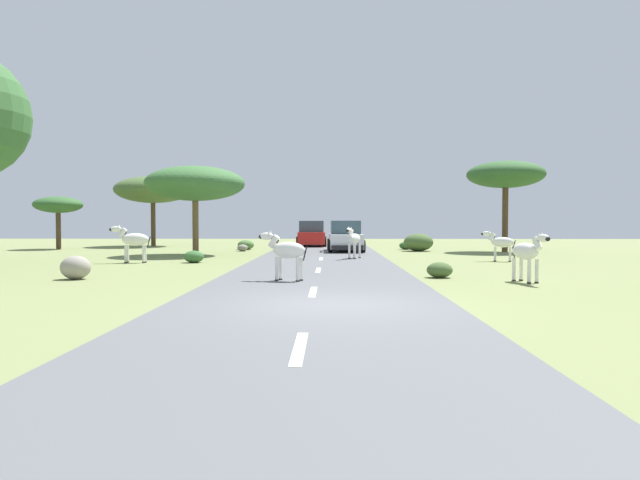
{
  "coord_description": "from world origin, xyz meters",
  "views": [
    {
      "loc": [
        -0.06,
        -11.47,
        1.75
      ],
      "look_at": [
        -0.48,
        11.91,
        0.97
      ],
      "focal_mm": 31.57,
      "sensor_mm": 36.0,
      "label": 1
    }
  ],
  "objects_px": {
    "zebra_2": "(527,252)",
    "tree_5": "(58,205)",
    "bush_3": "(418,242)",
    "zebra_4": "(501,243)",
    "rock_0": "(76,268)",
    "zebra_0": "(354,239)",
    "bush_1": "(406,246)",
    "car_0": "(311,234)",
    "tree_4": "(195,184)",
    "tree_7": "(153,190)",
    "zebra_1": "(286,251)",
    "tree_0": "(506,175)",
    "zebra_3": "(133,240)",
    "bush_0": "(246,245)",
    "bush_4": "(194,257)",
    "rock_1": "(243,248)",
    "car_1": "(345,237)",
    "bush_2": "(440,270)"
  },
  "relations": [
    {
      "from": "bush_0",
      "to": "rock_1",
      "type": "bearing_deg",
      "value": -88.02
    },
    {
      "from": "tree_0",
      "to": "bush_1",
      "type": "xyz_separation_m",
      "value": [
        -5.32,
        2.68,
        -4.15
      ]
    },
    {
      "from": "tree_7",
      "to": "zebra_2",
      "type": "bearing_deg",
      "value": -52.21
    },
    {
      "from": "tree_4",
      "to": "tree_7",
      "type": "distance_m",
      "value": 11.87
    },
    {
      "from": "rock_0",
      "to": "bush_3",
      "type": "bearing_deg",
      "value": 51.73
    },
    {
      "from": "zebra_0",
      "to": "tree_5",
      "type": "bearing_deg",
      "value": -5.08
    },
    {
      "from": "zebra_3",
      "to": "tree_5",
      "type": "distance_m",
      "value": 14.8
    },
    {
      "from": "zebra_4",
      "to": "bush_3",
      "type": "relative_size",
      "value": 0.81
    },
    {
      "from": "zebra_1",
      "to": "tree_7",
      "type": "xyz_separation_m",
      "value": [
        -11.25,
        23.49,
        3.06
      ]
    },
    {
      "from": "car_1",
      "to": "bush_3",
      "type": "xyz_separation_m",
      "value": [
        4.33,
        1.1,
        -0.33
      ]
    },
    {
      "from": "tree_4",
      "to": "bush_4",
      "type": "bearing_deg",
      "value": -77.29
    },
    {
      "from": "zebra_3",
      "to": "zebra_1",
      "type": "bearing_deg",
      "value": -140.91
    },
    {
      "from": "bush_1",
      "to": "rock_0",
      "type": "distance_m",
      "value": 22.11
    },
    {
      "from": "zebra_1",
      "to": "bush_2",
      "type": "xyz_separation_m",
      "value": [
        4.66,
        1.45,
        -0.67
      ]
    },
    {
      "from": "tree_5",
      "to": "car_1",
      "type": "bearing_deg",
      "value": -9.99
    },
    {
      "from": "tree_0",
      "to": "tree_5",
      "type": "xyz_separation_m",
      "value": [
        -27.22,
        2.79,
        -1.63
      ]
    },
    {
      "from": "bush_0",
      "to": "bush_4",
      "type": "bearing_deg",
      "value": -93.01
    },
    {
      "from": "zebra_0",
      "to": "tree_4",
      "type": "distance_m",
      "value": 9.15
    },
    {
      "from": "tree_7",
      "to": "bush_2",
      "type": "bearing_deg",
      "value": -54.17
    },
    {
      "from": "zebra_1",
      "to": "rock_0",
      "type": "xyz_separation_m",
      "value": [
        -6.43,
        0.77,
        -0.55
      ]
    },
    {
      "from": "bush_3",
      "to": "zebra_4",
      "type": "bearing_deg",
      "value": -75.02
    },
    {
      "from": "zebra_2",
      "to": "car_1",
      "type": "height_order",
      "value": "car_1"
    },
    {
      "from": "car_1",
      "to": "tree_4",
      "type": "bearing_deg",
      "value": 19.73
    },
    {
      "from": "zebra_0",
      "to": "tree_7",
      "type": "xyz_separation_m",
      "value": [
        -13.6,
        13.83,
        3.03
      ]
    },
    {
      "from": "bush_4",
      "to": "bush_2",
      "type": "bearing_deg",
      "value": -33.96
    },
    {
      "from": "rock_0",
      "to": "tree_4",
      "type": "bearing_deg",
      "value": 86.69
    },
    {
      "from": "zebra_3",
      "to": "rock_0",
      "type": "relative_size",
      "value": 1.92
    },
    {
      "from": "zebra_2",
      "to": "tree_5",
      "type": "relative_size",
      "value": 0.45
    },
    {
      "from": "zebra_4",
      "to": "rock_1",
      "type": "xyz_separation_m",
      "value": [
        -12.6,
        8.19,
        -0.62
      ]
    },
    {
      "from": "zebra_2",
      "to": "bush_1",
      "type": "distance_m",
      "value": 19.01
    },
    {
      "from": "zebra_3",
      "to": "zebra_2",
      "type": "bearing_deg",
      "value": -122.12
    },
    {
      "from": "zebra_1",
      "to": "bush_0",
      "type": "xyz_separation_m",
      "value": [
        -3.94,
        18.5,
        -0.61
      ]
    },
    {
      "from": "car_1",
      "to": "zebra_2",
      "type": "bearing_deg",
      "value": 105.33
    },
    {
      "from": "tree_0",
      "to": "bush_3",
      "type": "xyz_separation_m",
      "value": [
        -4.84,
        0.71,
        -3.88
      ]
    },
    {
      "from": "zebra_2",
      "to": "bush_1",
      "type": "relative_size",
      "value": 1.85
    },
    {
      "from": "zebra_4",
      "to": "tree_0",
      "type": "height_order",
      "value": "tree_0"
    },
    {
      "from": "zebra_1",
      "to": "car_1",
      "type": "relative_size",
      "value": 0.33
    },
    {
      "from": "bush_2",
      "to": "rock_0",
      "type": "bearing_deg",
      "value": -176.51
    },
    {
      "from": "tree_4",
      "to": "bush_0",
      "type": "distance_m",
      "value": 6.71
    },
    {
      "from": "bush_1",
      "to": "car_0",
      "type": "bearing_deg",
      "value": 148.91
    },
    {
      "from": "car_0",
      "to": "bush_2",
      "type": "bearing_deg",
      "value": -79.31
    },
    {
      "from": "bush_3",
      "to": "zebra_0",
      "type": "bearing_deg",
      "value": -118.91
    },
    {
      "from": "tree_5",
      "to": "tree_7",
      "type": "height_order",
      "value": "tree_7"
    },
    {
      "from": "zebra_4",
      "to": "tree_7",
      "type": "distance_m",
      "value": 25.07
    },
    {
      "from": "bush_3",
      "to": "rock_0",
      "type": "height_order",
      "value": "bush_3"
    },
    {
      "from": "zebra_0",
      "to": "zebra_3",
      "type": "xyz_separation_m",
      "value": [
        -9.39,
        -2.18,
        0.03
      ]
    },
    {
      "from": "zebra_0",
      "to": "car_1",
      "type": "height_order",
      "value": "car_1"
    },
    {
      "from": "rock_0",
      "to": "rock_1",
      "type": "height_order",
      "value": "rock_0"
    },
    {
      "from": "bush_3",
      "to": "bush_4",
      "type": "distance_m",
      "value": 14.5
    },
    {
      "from": "zebra_2",
      "to": "rock_0",
      "type": "height_order",
      "value": "zebra_2"
    }
  ]
}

